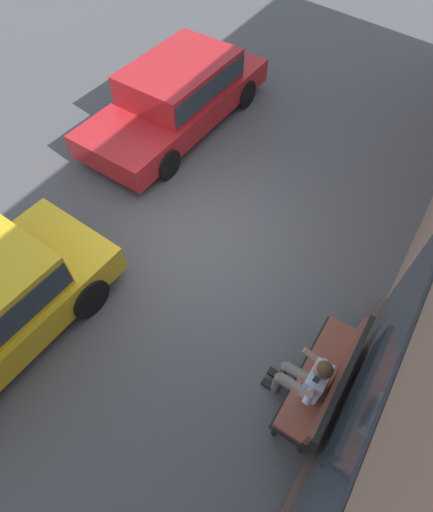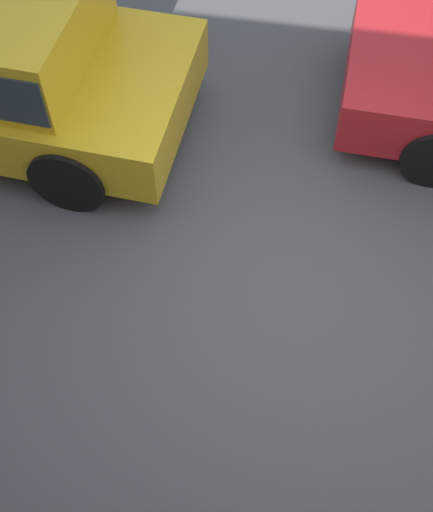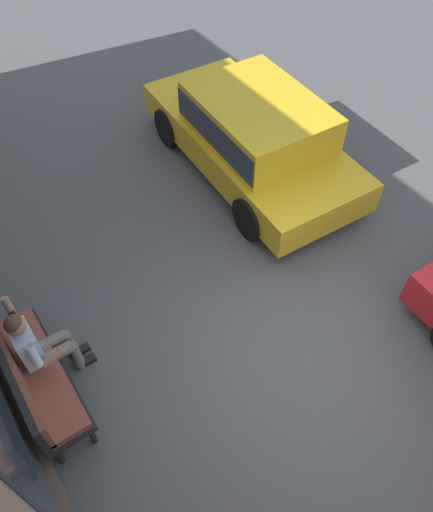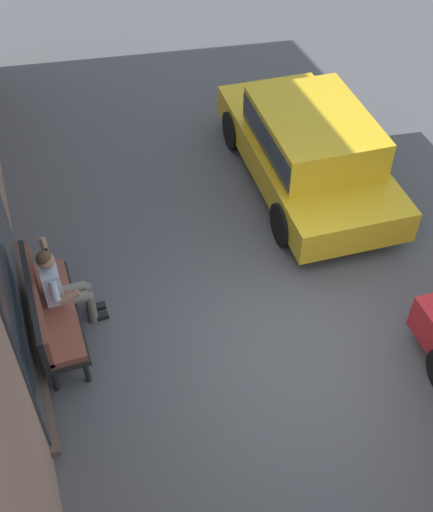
% 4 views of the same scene
% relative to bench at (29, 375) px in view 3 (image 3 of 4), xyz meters
% --- Properties ---
extents(ground_plane, '(60.00, 60.00, 0.00)m').
position_rel_bench_xyz_m(ground_plane, '(-1.34, -2.90, -0.57)').
color(ground_plane, '#4C4C4F').
extents(bench, '(1.80, 0.55, 1.00)m').
position_rel_bench_xyz_m(bench, '(0.00, 0.00, 0.00)').
color(bench, black).
rests_on(bench, ground_plane).
extents(person_on_phone, '(0.73, 0.74, 1.34)m').
position_rel_bench_xyz_m(person_on_phone, '(0.21, -0.22, 0.13)').
color(person_on_phone, '#6B665B').
rests_on(person_on_phone, ground_plane).
extents(parked_car_mid, '(4.26, 2.09, 1.40)m').
position_rel_bench_xyz_m(parked_car_mid, '(1.89, -4.50, 0.20)').
color(parked_car_mid, gold).
rests_on(parked_car_mid, ground_plane).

